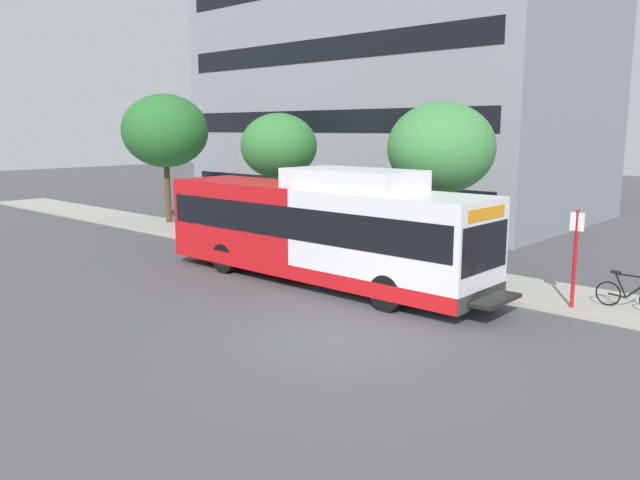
% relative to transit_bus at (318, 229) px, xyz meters
% --- Properties ---
extents(ground_plane, '(120.00, 120.00, 0.00)m').
position_rel_transit_bus_xyz_m(ground_plane, '(-3.88, 3.87, -1.70)').
color(ground_plane, '#4C4C51').
extents(sidewalk_curb, '(3.00, 56.00, 0.14)m').
position_rel_transit_bus_xyz_m(sidewalk_curb, '(3.12, 1.87, -1.63)').
color(sidewalk_curb, '#A8A399').
rests_on(sidewalk_curb, ground).
extents(transit_bus, '(2.58, 12.25, 3.65)m').
position_rel_transit_bus_xyz_m(transit_bus, '(0.00, 0.00, 0.00)').
color(transit_bus, white).
rests_on(transit_bus, ground).
extents(bus_stop_sign_pole, '(0.10, 0.36, 2.60)m').
position_rel_transit_bus_xyz_m(bus_stop_sign_pole, '(2.07, -7.22, -0.05)').
color(bus_stop_sign_pole, red).
rests_on(bus_stop_sign_pole, sidewalk_curb).
extents(bicycle_parked, '(0.52, 1.76, 1.02)m').
position_rel_transit_bus_xyz_m(bicycle_parked, '(2.90, -8.42, -1.14)').
color(bicycle_parked, black).
rests_on(bicycle_parked, sidewalk_curb).
extents(street_tree_near_stop, '(3.58, 3.58, 5.57)m').
position_rel_transit_bus_xyz_m(street_tree_near_stop, '(3.95, -1.92, 2.47)').
color(street_tree_near_stop, '#4C3823').
rests_on(street_tree_near_stop, sidewalk_curb).
extents(street_tree_mid_block, '(3.24, 3.24, 5.34)m').
position_rel_transit_bus_xyz_m(street_tree_mid_block, '(4.31, 6.22, 2.38)').
color(street_tree_mid_block, '#4C3823').
rests_on(street_tree_mid_block, sidewalk_curb).
extents(street_tree_far_block, '(4.25, 4.25, 6.39)m').
position_rel_transit_bus_xyz_m(street_tree_far_block, '(3.87, 13.86, 3.01)').
color(street_tree_far_block, '#4C3823').
rests_on(street_tree_far_block, sidewalk_curb).
extents(lattice_comm_tower, '(1.10, 1.10, 29.27)m').
position_rel_transit_bus_xyz_m(lattice_comm_tower, '(17.30, 28.38, 8.04)').
color(lattice_comm_tower, '#B7B7BC').
rests_on(lattice_comm_tower, ground).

